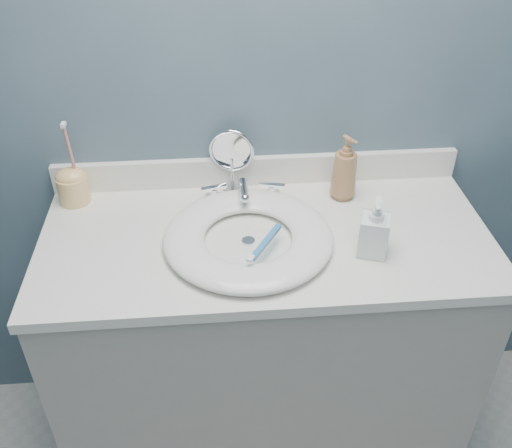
{
  "coord_description": "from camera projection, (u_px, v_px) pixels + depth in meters",
  "views": [
    {
      "loc": [
        -0.13,
        -0.24,
        1.82
      ],
      "look_at": [
        -0.03,
        0.94,
        0.94
      ],
      "focal_mm": 40.0,
      "sensor_mm": 36.0,
      "label": 1
    }
  ],
  "objects": [
    {
      "name": "back_wall",
      "position": [
        257.0,
        83.0,
        1.57
      ],
      "size": [
        2.2,
        0.02,
        2.4
      ],
      "primitive_type": "cube",
      "color": "#455967",
      "rests_on": "ground"
    },
    {
      "name": "vanity_cabinet",
      "position": [
        264.0,
        348.0,
        1.81
      ],
      "size": [
        1.2,
        0.55,
        0.85
      ],
      "primitive_type": "cube",
      "color": "#A39D95",
      "rests_on": "ground"
    },
    {
      "name": "countertop",
      "position": [
        266.0,
        239.0,
        1.55
      ],
      "size": [
        1.22,
        0.57,
        0.03
      ],
      "primitive_type": "cube",
      "color": "white",
      "rests_on": "vanity_cabinet"
    },
    {
      "name": "backsplash",
      "position": [
        258.0,
        171.0,
        1.73
      ],
      "size": [
        1.22,
        0.02,
        0.09
      ],
      "primitive_type": "cube",
      "color": "white",
      "rests_on": "countertop"
    },
    {
      "name": "basin",
      "position": [
        248.0,
        237.0,
        1.5
      ],
      "size": [
        0.45,
        0.45,
        0.04
      ],
      "primitive_type": null,
      "color": "white",
      "rests_on": "countertop"
    },
    {
      "name": "drain",
      "position": [
        248.0,
        241.0,
        1.51
      ],
      "size": [
        0.04,
        0.04,
        0.01
      ],
      "primitive_type": "cylinder",
      "color": "silver",
      "rests_on": "countertop"
    },
    {
      "name": "faucet",
      "position": [
        243.0,
        193.0,
        1.66
      ],
      "size": [
        0.25,
        0.13,
        0.07
      ],
      "color": "silver",
      "rests_on": "countertop"
    },
    {
      "name": "makeup_mirror",
      "position": [
        232.0,
        157.0,
        1.67
      ],
      "size": [
        0.13,
        0.08,
        0.2
      ],
      "rotation": [
        0.0,
        0.0,
        -0.2
      ],
      "color": "silver",
      "rests_on": "countertop"
    },
    {
      "name": "soap_bottle_amber",
      "position": [
        345.0,
        168.0,
        1.64
      ],
      "size": [
        0.1,
        0.1,
        0.2
      ],
      "primitive_type": "imported",
      "rotation": [
        0.0,
        0.0,
        0.5
      ],
      "color": "#A17348",
      "rests_on": "countertop"
    },
    {
      "name": "soap_bottle_clear",
      "position": [
        375.0,
        227.0,
        1.43
      ],
      "size": [
        0.09,
        0.09,
        0.16
      ],
      "primitive_type": "imported",
      "rotation": [
        0.0,
        0.0,
        -0.31
      ],
      "color": "white",
      "rests_on": "countertop"
    },
    {
      "name": "toothbrush_holder",
      "position": [
        73.0,
        184.0,
        1.64
      ],
      "size": [
        0.09,
        0.09,
        0.25
      ],
      "rotation": [
        0.0,
        0.0,
        -0.04
      ],
      "color": "#F8C67C",
      "rests_on": "countertop"
    },
    {
      "name": "toothbrush_lying",
      "position": [
        265.0,
        243.0,
        1.44
      ],
      "size": [
        0.1,
        0.15,
        0.02
      ],
      "rotation": [
        0.0,
        0.0,
        1.02
      ],
      "color": "#3475BA",
      "rests_on": "basin"
    }
  ]
}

